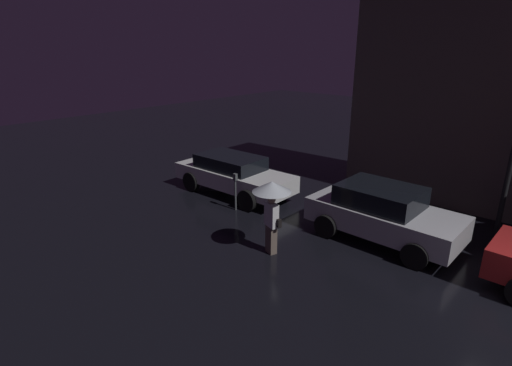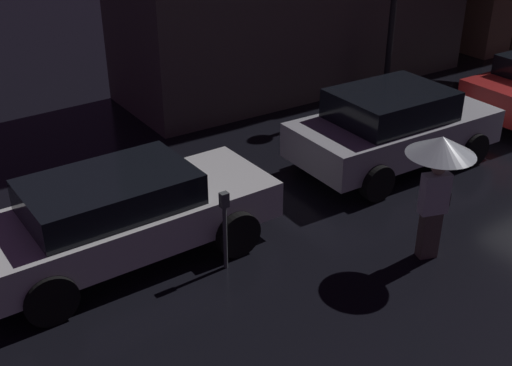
{
  "view_description": "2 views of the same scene",
  "coord_description": "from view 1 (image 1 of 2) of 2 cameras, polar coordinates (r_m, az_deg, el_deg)",
  "views": [
    {
      "loc": [
        0.13,
        -8.22,
        5.1
      ],
      "look_at": [
        -7.21,
        -0.01,
        1.28
      ],
      "focal_mm": 28.0,
      "sensor_mm": 36.0,
      "label": 1
    },
    {
      "loc": [
        -12.3,
        -6.39,
        5.45
      ],
      "look_at": [
        -7.97,
        0.12,
        1.35
      ],
      "focal_mm": 45.0,
      "sensor_mm": 36.0,
      "label": 2
    }
  ],
  "objects": [
    {
      "name": "building_facade_left",
      "position": [
        14.98,
        32.58,
        12.8
      ],
      "size": [
        9.07,
        3.0,
        8.4
      ],
      "color": "#564C47",
      "rests_on": "ground"
    },
    {
      "name": "parked_car_white",
      "position": [
        14.24,
        -3.28,
        1.34
      ],
      "size": [
        4.57,
        1.87,
        1.4
      ],
      "rotation": [
        0.0,
        0.0,
        0.03
      ],
      "color": "silver",
      "rests_on": "ground"
    },
    {
      "name": "parked_car_silver",
      "position": [
        11.39,
        17.66,
        -4.05
      ],
      "size": [
        4.04,
        2.03,
        1.52
      ],
      "rotation": [
        0.0,
        0.0,
        -0.02
      ],
      "color": "#B7B7BF",
      "rests_on": "ground"
    },
    {
      "name": "pedestrian_with_umbrella",
      "position": [
        9.87,
        2.27,
        -2.05
      ],
      "size": [
        0.98,
        0.98,
        1.95
      ],
      "rotation": [
        0.0,
        0.0,
        2.83
      ],
      "color": "#66564C",
      "rests_on": "ground"
    },
    {
      "name": "parking_meter",
      "position": [
        12.8,
        -2.97,
        -0.68
      ],
      "size": [
        0.12,
        0.1,
        1.24
      ],
      "color": "#4C5154",
      "rests_on": "ground"
    }
  ]
}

